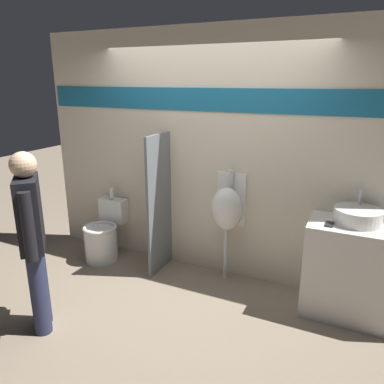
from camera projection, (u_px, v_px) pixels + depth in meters
The scene contains 9 objects.
ground_plane at pixel (185, 290), 3.98m from camera, with size 16.00×16.00×0.00m, color gray.
display_wall at pixel (209, 155), 4.11m from camera, with size 4.24×0.07×2.70m.
sink_counter at pixel (356, 271), 3.45m from camera, with size 0.91×0.52×0.91m.
sink_basin at pixel (358, 216), 3.37m from camera, with size 0.42×0.42×0.27m.
cell_phone at pixel (329, 224), 3.34m from camera, with size 0.07×0.14×0.01m.
divider_near_counter at pixel (159, 205), 4.23m from camera, with size 0.03×0.50×1.60m.
urinal_near_counter at pixel (227, 209), 3.99m from camera, with size 0.34×0.30×1.24m.
toilet at pixel (103, 236), 4.62m from camera, with size 0.41×0.57×0.86m.
person_in_vest at pixel (32, 236), 3.15m from camera, with size 0.43×0.43×1.61m.
Camera 1 is at (1.57, -3.14, 2.15)m, focal length 35.00 mm.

